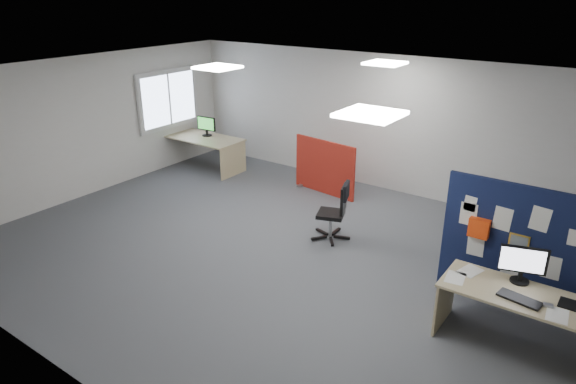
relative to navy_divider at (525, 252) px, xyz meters
The scene contains 18 objects.
floor 3.60m from the navy_divider, behind, with size 9.00×9.00×0.00m, color #4C4E53.
ceiling 3.95m from the navy_divider, behind, with size 9.00×7.00×0.02m, color white.
wall_back 4.61m from the navy_divider, 139.06° to the left, with size 9.00×0.02×2.70m, color silver.
wall_front 5.31m from the navy_divider, 130.89° to the right, with size 9.00×0.02×2.70m, color silver.
wall_left 7.99m from the navy_divider, behind, with size 0.02×7.00×2.70m, color silver.
window 8.07m from the navy_divider, 169.23° to the left, with size 0.06×1.70×1.30m.
ceiling_lights 3.62m from the navy_divider, behind, with size 4.10×4.10×0.04m.
navy_divider is the anchor object (origin of this frame).
main_desk 0.81m from the navy_divider, 80.88° to the right, with size 1.63×0.72×0.73m.
monitor_main 0.54m from the navy_divider, 82.09° to the right, with size 0.50×0.21×0.45m.
keyboard 0.93m from the navy_divider, 79.98° to the right, with size 0.45×0.18×0.03m, color black.
mouse 0.98m from the navy_divider, 63.04° to the right, with size 0.10×0.06×0.03m, color #98999D.
paper_tray 0.96m from the navy_divider, 46.85° to the right, with size 0.28×0.22×0.01m, color black.
red_divider 4.64m from the navy_divider, 153.49° to the left, with size 1.45×0.30×1.09m.
second_desk 7.37m from the navy_divider, 165.75° to the left, with size 1.76×0.88×0.73m.
monitor_second 7.44m from the navy_divider, 165.05° to the left, with size 0.48×0.22×0.44m.
office_chair 2.95m from the navy_divider, behind, with size 0.65×0.63×0.98m.
desk_papers 0.84m from the navy_divider, 100.90° to the right, with size 1.34×0.70×0.00m.
Camera 1 is at (4.31, -5.71, 3.89)m, focal length 32.00 mm.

